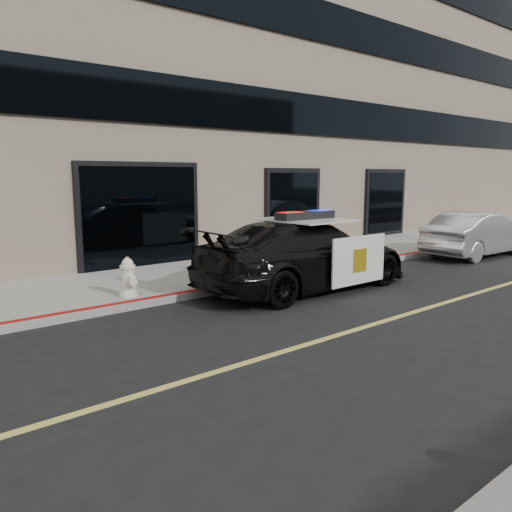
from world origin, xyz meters
TOP-DOWN VIEW (x-y plane):
  - ground at (0.00, 0.00)m, footprint 120.00×120.00m
  - sidewalk_n at (0.00, 5.25)m, footprint 60.00×3.50m
  - building_n at (0.00, 10.50)m, footprint 60.00×7.00m
  - police_car at (0.83, 2.69)m, footprint 2.47×5.37m
  - silver_sedan at (8.25, 2.47)m, footprint 1.75×4.32m
  - fire_hydrant at (-2.79, 3.99)m, footprint 0.36×0.49m

SIDE VIEW (x-z plane):
  - ground at x=0.00m, z-range 0.00..0.00m
  - sidewalk_n at x=0.00m, z-range 0.00..0.15m
  - fire_hydrant at x=-2.79m, z-range 0.13..0.91m
  - silver_sedan at x=8.25m, z-range 0.00..1.39m
  - police_car at x=0.83m, z-range -0.09..1.66m
  - building_n at x=0.00m, z-range 0.00..12.00m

